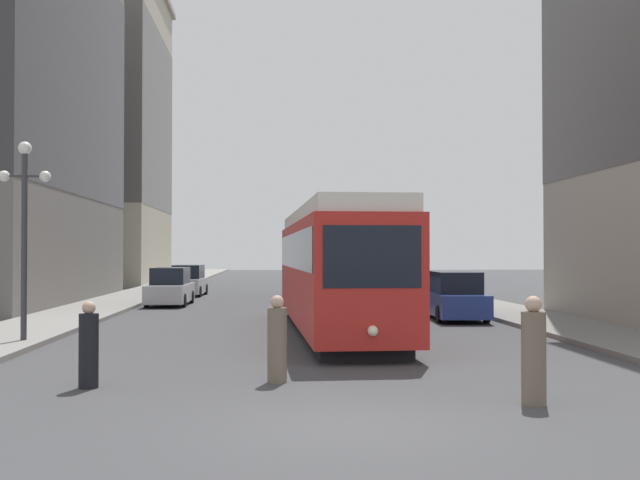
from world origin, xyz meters
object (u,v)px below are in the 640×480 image
at_px(parked_car_left_near, 188,282).
at_px(lamp_post_left_near, 24,209).
at_px(streetcar, 334,266).
at_px(pedestrian_crossing_near, 277,342).
at_px(transit_bus, 367,263).
at_px(pedestrian_crossing_far, 89,348).
at_px(parked_car_left_mid, 170,288).
at_px(parked_car_right_far, 455,297).
at_px(pedestrian_on_sidewalk, 534,354).

xyz_separation_m(parked_car_left_near, lamp_post_left_near, (-1.90, -23.42, 2.88)).
xyz_separation_m(streetcar, parked_car_left_near, (-6.85, 20.74, -1.26)).
bearing_deg(pedestrian_crossing_near, transit_bus, -16.68).
distance_m(pedestrian_crossing_far, lamp_post_left_near, 7.99).
xyz_separation_m(pedestrian_crossing_far, lamp_post_left_near, (-3.33, 6.62, 2.97)).
xyz_separation_m(parked_car_left_near, parked_car_left_mid, (-0.00, -7.94, 0.00)).
bearing_deg(lamp_post_left_near, pedestrian_crossing_far, -63.30).
distance_m(parked_car_left_near, parked_car_left_mid, 7.94).
xyz_separation_m(streetcar, lamp_post_left_near, (-8.75, -2.69, 1.62)).
relative_size(parked_car_left_near, parked_car_right_far, 0.96).
relative_size(streetcar, pedestrian_on_sidewalk, 7.98).
relative_size(parked_car_right_far, lamp_post_left_near, 0.86).
bearing_deg(parked_car_right_far, parked_car_left_mid, -32.97).
height_order(streetcar, pedestrian_on_sidewalk, streetcar).
distance_m(streetcar, parked_car_right_far, 6.65).
bearing_deg(parked_car_right_far, transit_bus, -80.45).
bearing_deg(transit_bus, pedestrian_on_sidewalk, -91.55).
xyz_separation_m(streetcar, parked_car_right_far, (4.97, 4.24, -1.26)).
xyz_separation_m(transit_bus, pedestrian_crossing_near, (-5.30, -26.71, -1.16)).
height_order(parked_car_right_far, pedestrian_crossing_near, parked_car_right_far).
relative_size(parked_car_right_far, pedestrian_crossing_near, 2.74).
bearing_deg(transit_bus, parked_car_right_far, -82.84).
bearing_deg(pedestrian_crossing_near, lamp_post_left_near, 42.13).
xyz_separation_m(streetcar, parked_car_left_mid, (-6.85, 12.80, -1.26)).
height_order(parked_car_left_near, parked_car_right_far, same).
xyz_separation_m(parked_car_left_mid, pedestrian_crossing_near, (4.95, -21.75, -0.05)).
distance_m(parked_car_left_near, pedestrian_on_sidewalk, 33.42).
distance_m(transit_bus, parked_car_left_near, 10.73).
distance_m(transit_bus, parked_car_right_far, 13.66).
distance_m(pedestrian_on_sidewalk, lamp_post_left_near, 14.39).
xyz_separation_m(parked_car_left_near, pedestrian_crossing_near, (4.95, -29.68, -0.05)).
height_order(transit_bus, parked_car_right_far, transit_bus).
xyz_separation_m(pedestrian_on_sidewalk, lamp_post_left_near, (-11.08, 8.72, 2.88)).
relative_size(parked_car_left_mid, pedestrian_on_sidewalk, 2.61).
bearing_deg(streetcar, pedestrian_crossing_near, -103.84).
relative_size(streetcar, pedestrian_crossing_far, 8.91).
bearing_deg(pedestrian_crossing_near, streetcar, -17.40).
xyz_separation_m(pedestrian_crossing_near, pedestrian_on_sidewalk, (4.23, -2.45, 0.05)).
bearing_deg(pedestrian_crossing_far, parked_car_right_far, 68.11).
distance_m(transit_bus, pedestrian_crossing_far, 28.49).
bearing_deg(parked_car_left_near, parked_car_right_far, -51.68).
xyz_separation_m(streetcar, pedestrian_crossing_far, (-5.41, -9.31, -1.34)).
bearing_deg(streetcar, parked_car_left_mid, 116.24).
relative_size(parked_car_left_near, pedestrian_on_sidewalk, 2.46).
distance_m(transit_bus, parked_car_left_mid, 11.44).
height_order(parked_car_left_near, pedestrian_on_sidewalk, parked_car_left_near).
height_order(transit_bus, pedestrian_crossing_near, transit_bus).
bearing_deg(parked_car_left_mid, lamp_post_left_near, -95.82).
height_order(parked_car_left_mid, lamp_post_left_near, lamp_post_left_near).
bearing_deg(parked_car_left_mid, parked_car_left_near, 91.18).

